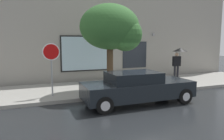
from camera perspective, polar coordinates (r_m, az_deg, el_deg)
ground_plane at (r=9.39m, az=9.27°, el=-8.35°), size 60.00×60.00×0.00m
sidewalk at (r=11.97m, az=1.93°, el=-4.45°), size 20.00×4.00×0.15m
building_facade at (r=14.08m, az=-2.14°, el=11.24°), size 20.00×0.67×7.00m
parked_car at (r=8.91m, az=6.77°, el=-4.71°), size 4.63×1.80×1.33m
fire_hydrant at (r=11.05m, az=7.97°, el=-3.26°), size 0.30×0.44×0.73m
pedestrian_with_umbrella at (r=14.26m, az=17.48°, el=3.83°), size 0.96×0.93×2.04m
street_tree at (r=10.42m, az=0.28°, el=11.01°), size 2.93×2.49×4.23m
stop_sign at (r=9.66m, az=-15.97°, el=2.86°), size 0.76×0.10×2.36m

